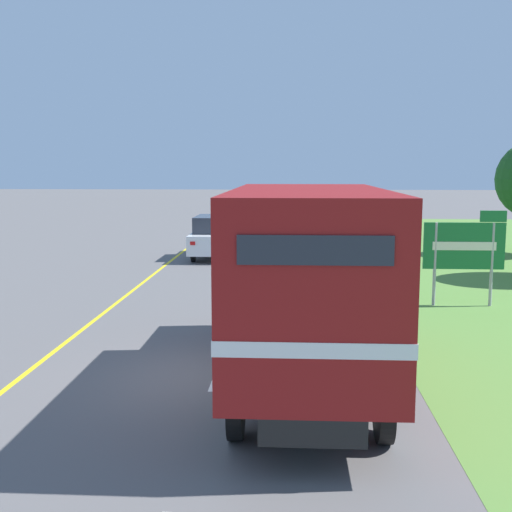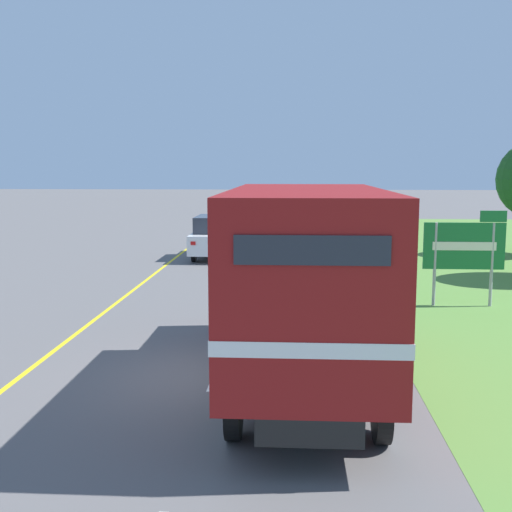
% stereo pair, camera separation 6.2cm
% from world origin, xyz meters
% --- Properties ---
extents(ground_plane, '(200.00, 200.00, 0.00)m').
position_xyz_m(ground_plane, '(0.00, 0.00, 0.00)').
color(ground_plane, '#5B5959').
extents(edge_line_yellow, '(0.12, 54.32, 0.01)m').
position_xyz_m(edge_line_yellow, '(-3.70, 10.50, 0.00)').
color(edge_line_yellow, yellow).
rests_on(edge_line_yellow, ground).
extents(centre_dash_near, '(0.12, 2.60, 0.01)m').
position_xyz_m(centre_dash_near, '(0.00, 0.49, 0.00)').
color(centre_dash_near, white).
rests_on(centre_dash_near, ground).
extents(centre_dash_mid_a, '(0.12, 2.60, 0.01)m').
position_xyz_m(centre_dash_mid_a, '(0.00, 7.09, 0.00)').
color(centre_dash_mid_a, white).
rests_on(centre_dash_mid_a, ground).
extents(centre_dash_mid_b, '(0.12, 2.60, 0.01)m').
position_xyz_m(centre_dash_mid_b, '(0.00, 13.69, 0.00)').
color(centre_dash_mid_b, white).
rests_on(centre_dash_mid_b, ground).
extents(centre_dash_far, '(0.12, 2.60, 0.01)m').
position_xyz_m(centre_dash_far, '(0.00, 20.29, 0.00)').
color(centre_dash_far, white).
rests_on(centre_dash_far, ground).
extents(centre_dash_farthest, '(0.12, 2.60, 0.01)m').
position_xyz_m(centre_dash_farthest, '(0.00, 26.89, 0.00)').
color(centre_dash_farthest, white).
rests_on(centre_dash_farthest, ground).
extents(horse_trailer_truck, '(2.50, 8.26, 3.59)m').
position_xyz_m(horse_trailer_truck, '(1.69, -0.29, 2.00)').
color(horse_trailer_truck, black).
rests_on(horse_trailer_truck, ground).
extents(lead_car_white, '(1.80, 4.43, 1.84)m').
position_xyz_m(lead_car_white, '(-1.97, 16.06, 0.94)').
color(lead_car_white, black).
rests_on(lead_car_white, ground).
extents(lead_car_white_ahead, '(1.80, 4.20, 1.92)m').
position_xyz_m(lead_car_white_ahead, '(1.75, 27.62, 0.97)').
color(lead_car_white_ahead, black).
rests_on(lead_car_white_ahead, ground).
extents(highway_sign, '(2.28, 0.09, 2.74)m').
position_xyz_m(highway_sign, '(6.33, 6.65, 1.69)').
color(highway_sign, '#9E9EA3').
rests_on(highway_sign, ground).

